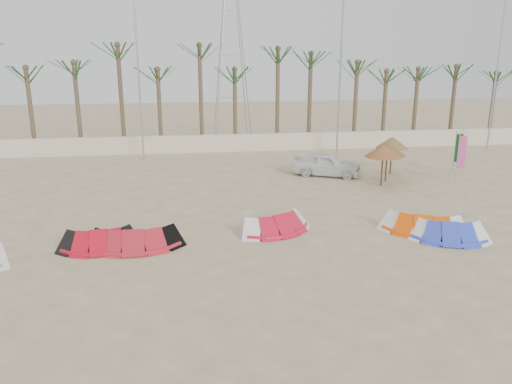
{
  "coord_description": "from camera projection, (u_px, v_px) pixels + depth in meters",
  "views": [
    {
      "loc": [
        -2.97,
        -15.1,
        7.34
      ],
      "look_at": [
        0.0,
        6.0,
        1.3
      ],
      "focal_mm": 35.0,
      "sensor_mm": 36.0,
      "label": 1
    }
  ],
  "objects": [
    {
      "name": "lamp_d",
      "position": [
        497.0,
        73.0,
        36.95
      ],
      "size": [
        1.25,
        0.14,
        11.0
      ],
      "color": "#A5A8AD",
      "rests_on": "ground"
    },
    {
      "name": "kite_red_mid",
      "position": [
        135.0,
        235.0,
        19.43
      ],
      "size": [
        3.63,
        1.59,
        0.9
      ],
      "color": "red",
      "rests_on": "ground"
    },
    {
      "name": "parasol_left",
      "position": [
        383.0,
        151.0,
        27.68
      ],
      "size": [
        2.07,
        2.07,
        2.35
      ],
      "color": "#4C331E",
      "rests_on": "ground"
    },
    {
      "name": "lamp_b",
      "position": [
        139.0,
        75.0,
        33.47
      ],
      "size": [
        1.25,
        0.14,
        11.0
      ],
      "color": "#A5A8AD",
      "rests_on": "ground"
    },
    {
      "name": "kite_orange",
      "position": [
        420.0,
        221.0,
        21.05
      ],
      "size": [
        3.88,
        2.72,
        0.9
      ],
      "color": "#F55305",
      "rests_on": "ground"
    },
    {
      "name": "boundary_wall",
      "position": [
        227.0,
        143.0,
        37.57
      ],
      "size": [
        60.0,
        0.3,
        1.3
      ],
      "primitive_type": "cube",
      "color": "beige",
      "rests_on": "ground"
    },
    {
      "name": "parasol_mid",
      "position": [
        387.0,
        149.0,
        28.66
      ],
      "size": [
        2.14,
        2.14,
        2.24
      ],
      "color": "#4C331E",
      "rests_on": "ground"
    },
    {
      "name": "parasol_right",
      "position": [
        392.0,
        142.0,
        30.48
      ],
      "size": [
        1.97,
        1.97,
        2.3
      ],
      "color": "#4C331E",
      "rests_on": "ground"
    },
    {
      "name": "kite_red_right",
      "position": [
        276.0,
        221.0,
        21.1
      ],
      "size": [
        3.67,
        2.64,
        0.9
      ],
      "color": "red",
      "rests_on": "ground"
    },
    {
      "name": "pylon",
      "position": [
        232.0,
        138.0,
        43.6
      ],
      "size": [
        3.0,
        3.0,
        14.0
      ],
      "primitive_type": null,
      "color": "#A5A8AD",
      "rests_on": "ground"
    },
    {
      "name": "palm_line",
      "position": [
        232.0,
        63.0,
        37.51
      ],
      "size": [
        52.0,
        4.0,
        7.7
      ],
      "color": "brown",
      "rests_on": "ground"
    },
    {
      "name": "kite_red_left",
      "position": [
        100.0,
        237.0,
        19.27
      ],
      "size": [
        3.15,
        1.8,
        0.9
      ],
      "color": "red",
      "rests_on": "ground"
    },
    {
      "name": "flag_green",
      "position": [
        457.0,
        149.0,
        30.37
      ],
      "size": [
        0.45,
        0.1,
        2.66
      ],
      "color": "#A5A8AD",
      "rests_on": "ground"
    },
    {
      "name": "ground",
      "position": [
        281.0,
        277.0,
        16.79
      ],
      "size": [
        120.0,
        120.0,
        0.0
      ],
      "primitive_type": "plane",
      "color": "beige",
      "rests_on": "ground"
    },
    {
      "name": "lamp_c",
      "position": [
        341.0,
        74.0,
        35.35
      ],
      "size": [
        1.25,
        0.14,
        11.0
      ],
      "color": "#A5A8AD",
      "rests_on": "ground"
    },
    {
      "name": "car",
      "position": [
        327.0,
        164.0,
        30.27
      ],
      "size": [
        4.45,
        3.21,
        1.41
      ],
      "primitive_type": "imported",
      "rotation": [
        0.0,
        0.0,
        1.15
      ],
      "color": "white",
      "rests_on": "ground"
    },
    {
      "name": "flag_pink",
      "position": [
        461.0,
        153.0,
        28.46
      ],
      "size": [
        0.44,
        0.15,
        2.88
      ],
      "color": "#A5A8AD",
      "rests_on": "ground"
    },
    {
      "name": "kite_blue",
      "position": [
        445.0,
        229.0,
        20.16
      ],
      "size": [
        3.42,
        2.34,
        0.9
      ],
      "color": "blue",
      "rests_on": "ground"
    }
  ]
}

